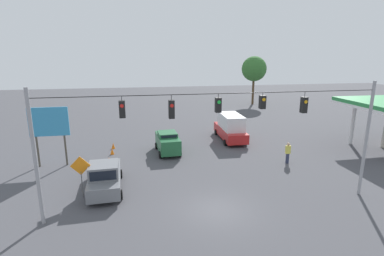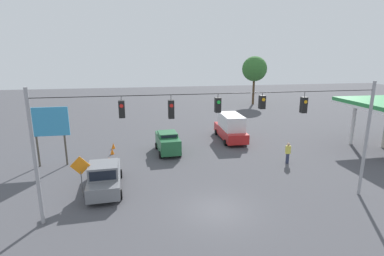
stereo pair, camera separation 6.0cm
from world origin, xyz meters
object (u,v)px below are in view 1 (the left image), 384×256
object	(u,v)px
traffic_cone_nearest	(107,180)
work_zone_sign	(81,169)
traffic_cone_fifth	(113,146)
box_truck_red_oncoming_far	(231,127)
tree_horizon_left	(254,69)
overhead_signal_span	(217,128)
traffic_cone_third	(109,160)
roadside_billboard	(49,126)
traffic_cone_fourth	(112,151)
sedan_green_withflow_mid	(168,142)
pedestrian	(288,153)
traffic_cone_second	(109,169)
pickup_truck_grey_parked_shoulder	(105,177)

from	to	relation	value
traffic_cone_nearest	work_zone_sign	size ratio (longest dim) A/B	0.21
traffic_cone_nearest	traffic_cone_fifth	size ratio (longest dim) A/B	1.00
box_truck_red_oncoming_far	tree_horizon_left	world-z (taller)	tree_horizon_left
overhead_signal_span	traffic_cone_third	xyz separation A→B (m)	(7.09, -9.03, -4.75)
work_zone_sign	traffic_cone_fifth	bearing A→B (deg)	-96.82
box_truck_red_oncoming_far	roadside_billboard	world-z (taller)	roadside_billboard
box_truck_red_oncoming_far	traffic_cone_nearest	bearing A→B (deg)	37.28
traffic_cone_fourth	sedan_green_withflow_mid	bearing A→B (deg)	175.34
overhead_signal_span	traffic_cone_fifth	bearing A→B (deg)	-62.13
traffic_cone_nearest	pedestrian	bearing A→B (deg)	-174.08
sedan_green_withflow_mid	pedestrian	size ratio (longest dim) A/B	2.41
pedestrian	work_zone_sign	bearing A→B (deg)	11.81
traffic_cone_second	traffic_cone_fifth	distance (m)	6.35
traffic_cone_fourth	traffic_cone_second	bearing A→B (deg)	91.35
work_zone_sign	pedestrian	bearing A→B (deg)	-168.19
pickup_truck_grey_parked_shoulder	box_truck_red_oncoming_far	distance (m)	16.18
traffic_cone_second	work_zone_sign	size ratio (longest dim) A/B	0.21
traffic_cone_third	traffic_cone_fourth	size ratio (longest dim) A/B	1.00
overhead_signal_span	traffic_cone_fourth	bearing A→B (deg)	-58.66
pickup_truck_grey_parked_shoulder	work_zone_sign	world-z (taller)	work_zone_sign
traffic_cone_third	traffic_cone_fifth	size ratio (longest dim) A/B	1.00
traffic_cone_second	traffic_cone_fourth	size ratio (longest dim) A/B	1.00
work_zone_sign	pedestrian	size ratio (longest dim) A/B	1.55
sedan_green_withflow_mid	traffic_cone_nearest	size ratio (longest dim) A/B	7.55
overhead_signal_span	box_truck_red_oncoming_far	distance (m)	15.64
pickup_truck_grey_parked_shoulder	box_truck_red_oncoming_far	world-z (taller)	box_truck_red_oncoming_far
box_truck_red_oncoming_far	roadside_billboard	bearing A→B (deg)	15.75
sedan_green_withflow_mid	overhead_signal_span	bearing A→B (deg)	99.17
traffic_cone_nearest	traffic_cone_third	xyz separation A→B (m)	(0.19, -4.23, 0.00)
roadside_billboard	sedan_green_withflow_mid	bearing A→B (deg)	-170.19
sedan_green_withflow_mid	traffic_cone_third	distance (m)	5.74
work_zone_sign	tree_horizon_left	bearing A→B (deg)	-126.82
pedestrian	box_truck_red_oncoming_far	bearing A→B (deg)	-71.14
traffic_cone_third	sedan_green_withflow_mid	bearing A→B (deg)	-158.89
traffic_cone_nearest	traffic_cone_second	bearing A→B (deg)	-90.15
sedan_green_withflow_mid	roadside_billboard	size ratio (longest dim) A/B	0.88
pickup_truck_grey_parked_shoulder	pedestrian	size ratio (longest dim) A/B	3.07
traffic_cone_fourth	pedestrian	world-z (taller)	pedestrian
traffic_cone_second	work_zone_sign	world-z (taller)	work_zone_sign
sedan_green_withflow_mid	roadside_billboard	xyz separation A→B (m)	(9.91, 1.71, 2.44)
box_truck_red_oncoming_far	pedestrian	bearing A→B (deg)	108.86
sedan_green_withflow_mid	traffic_cone_fifth	world-z (taller)	sedan_green_withflow_mid
traffic_cone_third	tree_horizon_left	size ratio (longest dim) A/B	0.07
pickup_truck_grey_parked_shoulder	tree_horizon_left	size ratio (longest dim) A/B	0.64
traffic_cone_third	pedestrian	size ratio (longest dim) A/B	0.32
overhead_signal_span	traffic_cone_fourth	size ratio (longest dim) A/B	34.46
roadside_billboard	tree_horizon_left	bearing A→B (deg)	-136.46
overhead_signal_span	roadside_billboard	size ratio (longest dim) A/B	4.01
traffic_cone_nearest	work_zone_sign	bearing A→B (deg)	53.79
pickup_truck_grey_parked_shoulder	traffic_cone_fifth	size ratio (longest dim) A/B	9.63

